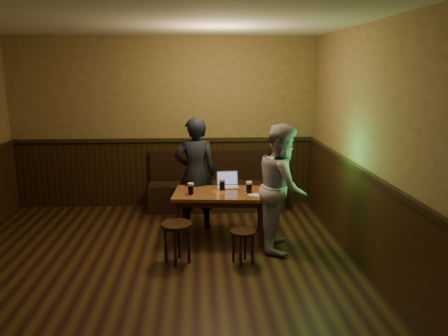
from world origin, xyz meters
The scene contains 12 objects.
room centered at (0.00, 0.22, 1.20)m, with size 5.04×6.04×2.84m.
bench centered at (0.85, 2.75, 0.31)m, with size 2.20×0.50×0.95m.
pub_table centered at (0.85, 1.39, 0.58)m, with size 1.30×0.82×0.67m.
stool_left centered at (0.29, 0.67, 0.40)m, with size 0.41×0.41×0.50m.
stool_right centered at (1.08, 0.60, 0.33)m, with size 0.39×0.39×0.42m.
pint_left centered at (0.45, 1.29, 0.74)m, with size 0.10×0.10×0.16m.
pint_mid centered at (0.88, 1.48, 0.75)m, with size 0.10×0.10×0.16m.
pint_right centered at (1.23, 1.32, 0.74)m, with size 0.10×0.10×0.16m.
laptop centered at (0.97, 1.66, 0.72)m, with size 0.31×0.26×0.21m.
menu centered at (1.33, 1.22, 0.67)m, with size 0.22×0.15×0.00m, color silver.
person_suit centered at (0.51, 1.84, 0.82)m, with size 0.60×0.39×1.63m, color black.
person_grey centered at (1.62, 1.06, 0.81)m, with size 0.79×0.62×1.63m, color gray.
Camera 1 is at (0.57, -4.25, 2.28)m, focal length 35.00 mm.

